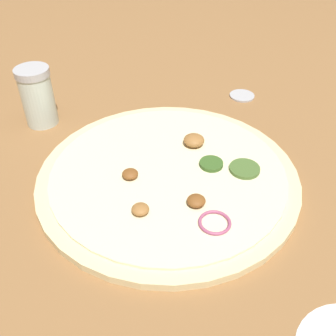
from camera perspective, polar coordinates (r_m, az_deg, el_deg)
name	(u,v)px	position (r m, az deg, el deg)	size (l,w,h in m)	color
ground_plane	(168,179)	(0.57, 0.00, -1.68)	(3.00, 3.00, 0.00)	olive
pizza	(169,175)	(0.56, 0.11, -1.09)	(0.37, 0.37, 0.03)	beige
spice_jar	(37,96)	(0.70, -18.42, 9.84)	(0.06, 0.06, 0.10)	silver
loose_cap	(242,95)	(0.78, 10.70, 10.38)	(0.05, 0.05, 0.01)	#B2B2B7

